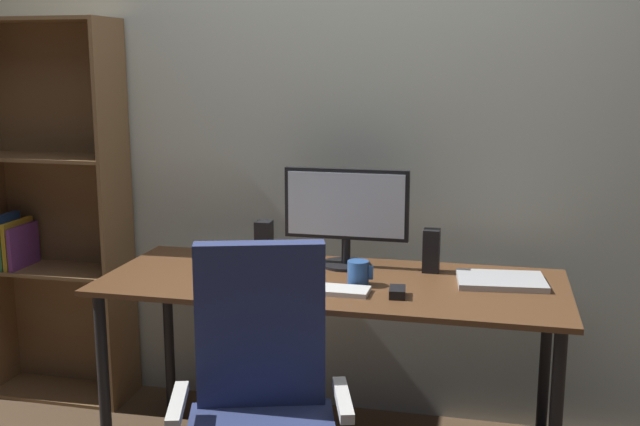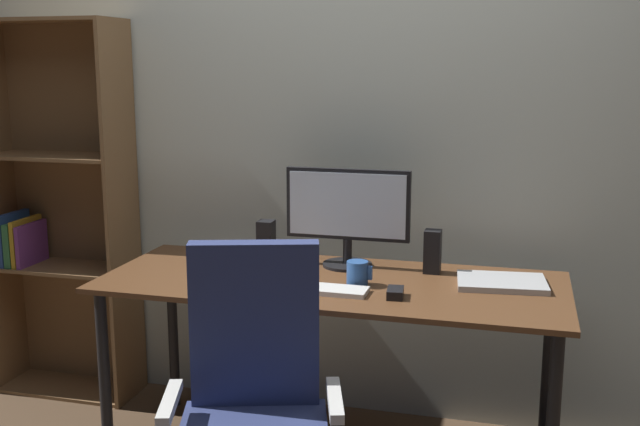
{
  "view_description": "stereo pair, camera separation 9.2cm",
  "coord_description": "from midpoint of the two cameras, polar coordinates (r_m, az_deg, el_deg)",
  "views": [
    {
      "loc": [
        0.58,
        -2.69,
        1.55
      ],
      "look_at": [
        -0.05,
        0.02,
        0.99
      ],
      "focal_mm": 42.39,
      "sensor_mm": 36.0,
      "label": 1
    },
    {
      "loc": [
        0.67,
        -2.66,
        1.55
      ],
      "look_at": [
        -0.05,
        0.02,
        0.99
      ],
      "focal_mm": 42.39,
      "sensor_mm": 36.0,
      "label": 2
    }
  ],
  "objects": [
    {
      "name": "mouse",
      "position": [
        2.67,
        6.7,
        -6.02
      ],
      "size": [
        0.07,
        0.1,
        0.03
      ],
      "primitive_type": "cube",
      "rotation": [
        0.0,
        0.0,
        0.1
      ],
      "color": "black",
      "rests_on": "desk"
    },
    {
      "name": "speaker_right",
      "position": [
        2.98,
        9.37,
        -2.89
      ],
      "size": [
        0.06,
        0.07,
        0.17
      ],
      "primitive_type": "cube",
      "color": "black",
      "rests_on": "desk"
    },
    {
      "name": "bookshelf",
      "position": [
        3.71,
        -18.45,
        -0.12
      ],
      "size": [
        0.67,
        0.28,
        1.74
      ],
      "color": "brown",
      "rests_on": "ground"
    },
    {
      "name": "coffee_mug",
      "position": [
        2.79,
        3.8,
        -4.56
      ],
      "size": [
        0.1,
        0.08,
        0.09
      ],
      "color": "#285193",
      "rests_on": "desk"
    },
    {
      "name": "desk",
      "position": [
        2.89,
        1.8,
        -6.57
      ],
      "size": [
        1.75,
        0.7,
        0.74
      ],
      "color": "#56351E",
      "rests_on": "ground"
    },
    {
      "name": "back_wall",
      "position": [
        3.27,
        3.98,
        6.93
      ],
      "size": [
        6.4,
        0.1,
        2.6
      ],
      "primitive_type": "cube",
      "color": "beige",
      "rests_on": "ground"
    },
    {
      "name": "laptop",
      "position": [
        2.88,
        14.45,
        -5.1
      ],
      "size": [
        0.34,
        0.26,
        0.02
      ],
      "primitive_type": "cube",
      "rotation": [
        0.0,
        0.0,
        0.1
      ],
      "color": "#B7BABC",
      "rests_on": "desk"
    },
    {
      "name": "paper_sheet",
      "position": [
        2.7,
        -4.46,
        -6.09
      ],
      "size": [
        0.27,
        0.34,
        0.0
      ],
      "primitive_type": "cube",
      "rotation": [
        0.0,
        0.0,
        0.22
      ],
      "color": "white",
      "rests_on": "desk"
    },
    {
      "name": "monitor",
      "position": [
        3.01,
        2.98,
        0.15
      ],
      "size": [
        0.5,
        0.2,
        0.4
      ],
      "color": "black",
      "rests_on": "desk"
    },
    {
      "name": "speaker_left",
      "position": [
        3.12,
        -3.24,
        -2.12
      ],
      "size": [
        0.06,
        0.07,
        0.17
      ],
      "primitive_type": "cube",
      "color": "black",
      "rests_on": "desk"
    },
    {
      "name": "keyboard",
      "position": [
        2.71,
        1.52,
        -5.82
      ],
      "size": [
        0.29,
        0.11,
        0.02
      ],
      "primitive_type": "cube",
      "rotation": [
        0.0,
        0.0,
        -0.01
      ],
      "color": "silver",
      "rests_on": "desk"
    }
  ]
}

